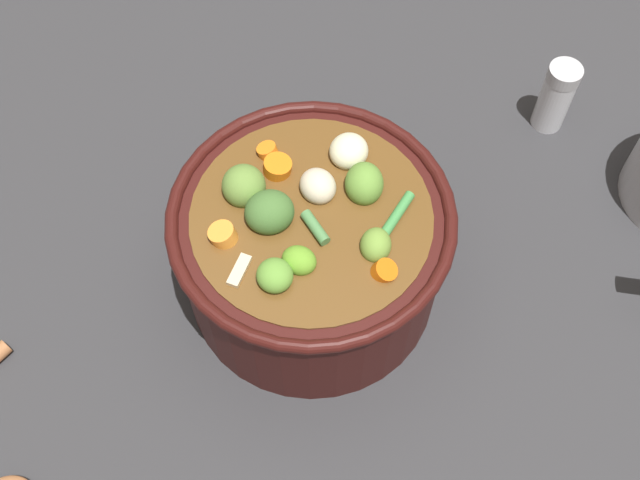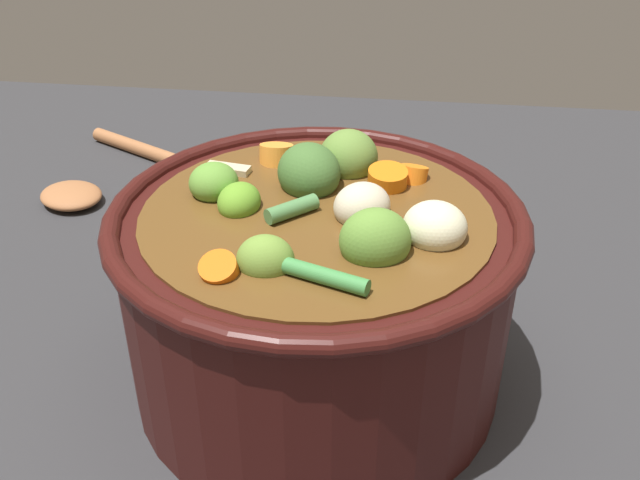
% 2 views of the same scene
% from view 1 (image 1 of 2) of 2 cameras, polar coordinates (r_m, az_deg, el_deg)
% --- Properties ---
extents(ground_plane, '(1.10, 1.10, 0.00)m').
position_cam_1_polar(ground_plane, '(0.80, -0.55, -3.13)').
color(ground_plane, '#2D2D30').
extents(cooking_pot, '(0.26, 0.26, 0.16)m').
position_cam_1_polar(cooking_pot, '(0.73, -0.61, -0.60)').
color(cooking_pot, '#38110F').
rests_on(cooking_pot, ground_plane).
extents(salt_shaker, '(0.04, 0.04, 0.09)m').
position_cam_1_polar(salt_shaker, '(0.91, 16.82, 9.98)').
color(salt_shaker, silver).
rests_on(salt_shaker, ground_plane).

